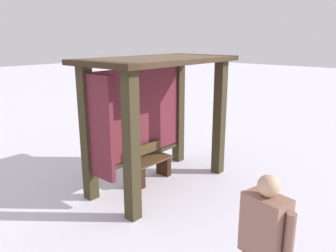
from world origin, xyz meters
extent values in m
plane|color=silver|center=(0.00, 0.00, 0.00)|extent=(60.00, 60.00, 0.00)
cube|color=#352D19|center=(-1.23, -0.54, 1.17)|extent=(0.20, 0.20, 2.34)
cube|color=#352D19|center=(1.23, -0.54, 1.17)|extent=(0.20, 0.20, 2.34)
cube|color=#352D19|center=(-1.23, 0.54, 1.17)|extent=(0.20, 0.20, 2.34)
cube|color=#352D19|center=(1.23, 0.54, 1.17)|extent=(0.20, 0.20, 2.34)
cube|color=#2F2114|center=(0.00, 0.00, 2.39)|extent=(2.94, 1.54, 0.09)
cube|color=maroon|center=(0.00, 0.54, 1.35)|extent=(2.27, 0.08, 1.75)
cube|color=#352D19|center=(0.00, 0.52, 0.41)|extent=(2.27, 0.06, 0.08)
cube|color=maroon|center=(-1.23, 0.19, 1.35)|extent=(0.08, 0.59, 1.75)
cube|color=#4F381F|center=(0.00, 0.24, 0.42)|extent=(0.96, 0.37, 0.03)
cube|color=#4F381F|center=(0.00, 0.40, 0.62)|extent=(0.91, 0.04, 0.20)
cube|color=black|center=(0.38, 0.24, 0.20)|extent=(0.12, 0.31, 0.40)
cube|color=black|center=(-0.38, 0.24, 0.20)|extent=(0.12, 0.31, 0.40)
cube|color=#8B6050|center=(-1.77, -2.91, 1.07)|extent=(0.34, 0.45, 0.60)
sphere|color=tan|center=(-1.77, -2.91, 1.47)|extent=(0.21, 0.21, 0.21)
cylinder|color=#8B6050|center=(-1.82, -3.16, 1.04)|extent=(0.11, 0.11, 0.54)
cylinder|color=#8B6050|center=(-1.71, -2.67, 1.04)|extent=(0.11, 0.11, 0.54)
camera|label=1|loc=(-4.45, -4.01, 2.77)|focal=35.37mm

